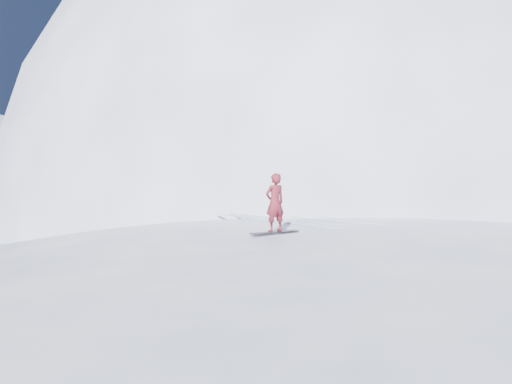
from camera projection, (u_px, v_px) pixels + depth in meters
ground at (410, 332)px, 12.83m from camera, size 400.00×400.00×0.00m
near_ridge at (357, 300)px, 15.90m from camera, size 36.00×28.00×4.80m
summit_peak at (351, 212)px, 46.49m from camera, size 60.00×56.00×56.00m
peak_shoulder at (282, 227)px, 35.05m from camera, size 28.00×24.00×18.00m
wind_bumps at (339, 315)px, 14.32m from camera, size 16.00×14.40×1.00m
snowboard at (275, 232)px, 14.03m from camera, size 1.51×0.29×0.03m
snowboarder at (275, 203)px, 13.98m from camera, size 0.60×0.40×1.64m
board_tracks at (284, 219)px, 17.48m from camera, size 2.95×5.96×0.04m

